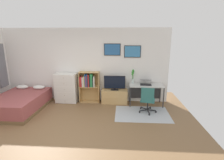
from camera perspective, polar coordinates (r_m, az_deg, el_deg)
ground_plane at (r=4.64m, az=-15.07°, el=-16.90°), size 7.20×7.20×0.00m
wall_back_with_posters at (r=6.41m, az=-8.82°, el=4.91°), size 6.12×0.09×2.70m
area_rug at (r=5.59m, az=10.08°, el=-11.06°), size 1.70×1.20×0.01m
bed at (r=6.48m, az=-28.58°, el=-6.58°), size 1.46×2.05×0.64m
dresser at (r=6.52m, az=-15.09°, el=-2.59°), size 0.78×0.46×1.09m
bookshelf at (r=6.32m, az=-7.87°, el=-1.21°), size 0.74×0.30×1.15m
tv_stand at (r=6.29m, az=0.88°, el=-5.50°), size 0.93×0.41×0.50m
television at (r=6.12m, az=0.89°, el=-1.03°), size 0.77×0.16×0.53m
desk at (r=6.22m, az=11.29°, el=-2.61°), size 1.19×0.59×0.74m
office_chair at (r=5.52m, az=11.85°, el=-6.37°), size 0.58×0.57×0.86m
laptop at (r=6.15m, az=11.22°, el=-0.82°), size 0.42×0.45×0.17m
computer_mouse at (r=6.07m, az=14.04°, el=-1.66°), size 0.06×0.10×0.03m
bamboo_vase at (r=6.18m, az=6.99°, el=1.29°), size 0.10×0.10×0.51m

